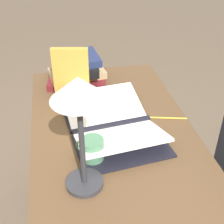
{
  "coord_description": "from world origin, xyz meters",
  "views": [
    {
      "loc": [
        -1.05,
        0.2,
        1.55
      ],
      "look_at": [
        -0.0,
        0.0,
        0.83
      ],
      "focal_mm": 50.0,
      "sensor_mm": 36.0,
      "label": 1
    }
  ],
  "objects_px": {
    "open_book": "(112,123)",
    "pencil": "(167,118)",
    "coffee_mug": "(92,150)",
    "book_stack_tall": "(77,70)",
    "reading_lamp": "(79,104)",
    "book_standing_upright": "(71,76)"
  },
  "relations": [
    {
      "from": "coffee_mug",
      "to": "reading_lamp",
      "type": "bearing_deg",
      "value": 159.64
    },
    {
      "from": "open_book",
      "to": "pencil",
      "type": "bearing_deg",
      "value": -92.38
    },
    {
      "from": "open_book",
      "to": "reading_lamp",
      "type": "bearing_deg",
      "value": 146.22
    },
    {
      "from": "coffee_mug",
      "to": "pencil",
      "type": "xyz_separation_m",
      "value": [
        0.2,
        -0.36,
        -0.04
      ]
    },
    {
      "from": "reading_lamp",
      "to": "coffee_mug",
      "type": "xyz_separation_m",
      "value": [
        0.12,
        -0.04,
        -0.28
      ]
    },
    {
      "from": "open_book",
      "to": "pencil",
      "type": "xyz_separation_m",
      "value": [
        0.02,
        -0.25,
        -0.02
      ]
    },
    {
      "from": "book_stack_tall",
      "to": "pencil",
      "type": "distance_m",
      "value": 0.55
    },
    {
      "from": "reading_lamp",
      "to": "pencil",
      "type": "xyz_separation_m",
      "value": [
        0.32,
        -0.4,
        -0.32
      ]
    },
    {
      "from": "book_stack_tall",
      "to": "book_standing_upright",
      "type": "xyz_separation_m",
      "value": [
        -0.18,
        0.04,
        0.06
      ]
    },
    {
      "from": "reading_lamp",
      "to": "coffee_mug",
      "type": "distance_m",
      "value": 0.3
    },
    {
      "from": "pencil",
      "to": "coffee_mug",
      "type": "bearing_deg",
      "value": 118.98
    },
    {
      "from": "reading_lamp",
      "to": "pencil",
      "type": "distance_m",
      "value": 0.61
    },
    {
      "from": "pencil",
      "to": "open_book",
      "type": "bearing_deg",
      "value": 94.52
    },
    {
      "from": "open_book",
      "to": "book_standing_upright",
      "type": "height_order",
      "value": "book_standing_upright"
    },
    {
      "from": "book_stack_tall",
      "to": "reading_lamp",
      "type": "height_order",
      "value": "reading_lamp"
    },
    {
      "from": "book_standing_upright",
      "to": "reading_lamp",
      "type": "xyz_separation_m",
      "value": [
        -0.55,
        0.01,
        0.19
      ]
    },
    {
      "from": "reading_lamp",
      "to": "book_standing_upright",
      "type": "bearing_deg",
      "value": -1.0
    },
    {
      "from": "book_stack_tall",
      "to": "book_standing_upright",
      "type": "height_order",
      "value": "book_standing_upright"
    },
    {
      "from": "book_stack_tall",
      "to": "pencil",
      "type": "relative_size",
      "value": 1.9
    },
    {
      "from": "coffee_mug",
      "to": "open_book",
      "type": "bearing_deg",
      "value": -30.83
    },
    {
      "from": "open_book",
      "to": "coffee_mug",
      "type": "bearing_deg",
      "value": 142.27
    },
    {
      "from": "book_stack_tall",
      "to": "coffee_mug",
      "type": "relative_size",
      "value": 3.19
    }
  ]
}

